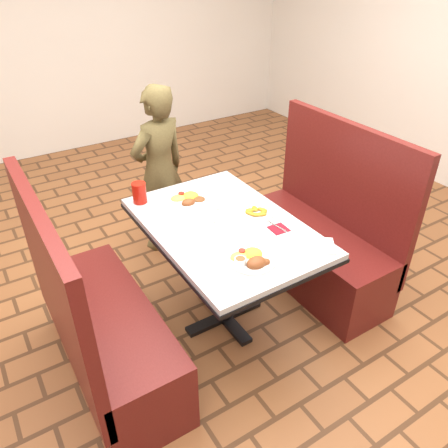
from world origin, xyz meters
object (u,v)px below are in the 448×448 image
at_px(near_dinner_plate, 252,257).
at_px(dining_table, 224,238).
at_px(diner_person, 160,171).
at_px(far_dinner_plate, 189,198).
at_px(booth_bench_right, 318,242).
at_px(booth_bench_left, 102,330).
at_px(plantain_plate, 257,213).
at_px(red_tumbler, 139,193).

bearing_deg(near_dinner_plate, dining_table, 79.13).
height_order(diner_person, far_dinner_plate, diner_person).
relative_size(booth_bench_right, diner_person, 0.91).
bearing_deg(booth_bench_left, far_dinner_plate, 24.90).
xyz_separation_m(booth_bench_right, far_dinner_plate, (-0.84, 0.35, 0.44)).
relative_size(near_dinner_plate, plantain_plate, 1.26).
xyz_separation_m(booth_bench_right, red_tumbler, (-1.11, 0.50, 0.49)).
distance_m(booth_bench_left, red_tumbler, 0.85).
relative_size(near_dinner_plate, far_dinner_plate, 0.96).
xyz_separation_m(near_dinner_plate, far_dinner_plate, (0.03, 0.73, -0.00)).
xyz_separation_m(near_dinner_plate, red_tumbler, (-0.24, 0.88, 0.04)).
bearing_deg(far_dinner_plate, booth_bench_right, -22.54).
bearing_deg(plantain_plate, booth_bench_right, 1.64).
xyz_separation_m(booth_bench_right, near_dinner_plate, (-0.87, -0.38, 0.45)).
distance_m(dining_table, booth_bench_right, 0.86).
bearing_deg(red_tumbler, booth_bench_right, -24.43).
relative_size(dining_table, far_dinner_plate, 4.62).
bearing_deg(plantain_plate, near_dinner_plate, -129.11).
relative_size(plantain_plate, red_tumbler, 1.50).
height_order(far_dinner_plate, red_tumbler, red_tumbler).
bearing_deg(dining_table, far_dinner_plate, 97.28).
bearing_deg(red_tumbler, diner_person, 54.58).
height_order(booth_bench_right, plantain_plate, booth_bench_right).
relative_size(diner_person, red_tumbler, 10.01).
bearing_deg(booth_bench_right, booth_bench_left, 180.00).
distance_m(plantain_plate, red_tumbler, 0.75).
height_order(booth_bench_right, red_tumbler, booth_bench_right).
bearing_deg(plantain_plate, booth_bench_left, 179.08).
relative_size(diner_person, near_dinner_plate, 5.28).
bearing_deg(near_dinner_plate, booth_bench_left, 152.34).
xyz_separation_m(booth_bench_left, diner_person, (0.86, 1.02, 0.33)).
xyz_separation_m(far_dinner_plate, plantain_plate, (0.27, -0.37, -0.01)).
bearing_deg(red_tumbler, booth_bench_left, -134.22).
height_order(diner_person, plantain_plate, diner_person).
bearing_deg(dining_table, near_dinner_plate, -100.87).
bearing_deg(dining_table, booth_bench_right, 0.00).
relative_size(dining_table, booth_bench_right, 1.01).
xyz_separation_m(booth_bench_right, diner_person, (-0.74, 1.02, 0.33)).
bearing_deg(far_dinner_plate, red_tumbler, 149.91).
height_order(plantain_plate, red_tumbler, red_tumbler).
distance_m(dining_table, plantain_plate, 0.25).
distance_m(dining_table, near_dinner_plate, 0.41).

